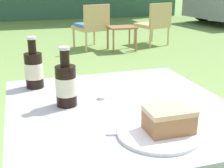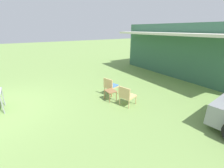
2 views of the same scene
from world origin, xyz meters
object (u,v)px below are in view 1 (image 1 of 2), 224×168
Objects in this scene: wicker_chair_cushioned at (92,25)px; garden_side_table at (122,30)px; cola_bottle_near at (66,84)px; wicker_chair_plain at (155,22)px; cola_bottle_far at (34,69)px; cake_on_plate at (165,125)px; patio_table at (120,125)px.

wicker_chair_cushioned is 1.73× the size of garden_side_table.
wicker_chair_cushioned is 4.41m from cola_bottle_near.
wicker_chair_plain reaches higher than garden_side_table.
wicker_chair_cushioned is 3.67× the size of cola_bottle_far.
cake_on_plate is at bearing -52.45° from cola_bottle_near.
wicker_chair_cushioned is 1.17m from wicker_chair_plain.
wicker_chair_plain reaches higher than patio_table.
cola_bottle_far is at bearing 111.96° from cola_bottle_near.
cola_bottle_far is at bearing 132.41° from patio_table.
cola_bottle_near is (-1.56, -3.96, 0.46)m from garden_side_table.
wicker_chair_plain is 4.79m from patio_table.
cola_bottle_far is (-0.09, 0.23, 0.00)m from cola_bottle_near.
garden_side_table is at bearing 66.09° from cola_bottle_far.
wicker_chair_plain is 3.67× the size of cola_bottle_far.
cola_bottle_near is (-2.29, -4.23, 0.39)m from wicker_chair_plain.
wicker_chair_cushioned is 4.65m from cake_on_plate.
cake_on_plate reaches higher than garden_side_table.
wicker_chair_plain is at bearing 162.46° from wicker_chair_cushioned.
garden_side_table is 4.27m from patio_table.
patio_table is at bearing -108.95° from garden_side_table.
cake_on_plate is (-0.88, -4.55, 0.34)m from wicker_chair_cushioned.
cola_bottle_near reaches higher than wicker_chair_plain.
cola_bottle_near is 0.25m from cola_bottle_far.
wicker_chair_cushioned is 3.25× the size of cake_on_plate.
wicker_chair_cushioned reaches higher than patio_table.
patio_table is 0.24m from cola_bottle_near.
patio_table is (-2.11, -4.30, 0.23)m from wicker_chair_plain.
cola_bottle_near is at bearing 159.93° from patio_table.
garden_side_table is 1.88× the size of cake_on_plate.
cake_on_plate is 1.13× the size of cola_bottle_far.
wicker_chair_plain is at bearing 59.25° from cola_bottle_far.
wicker_chair_plain is at bearing 63.86° from patio_table.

